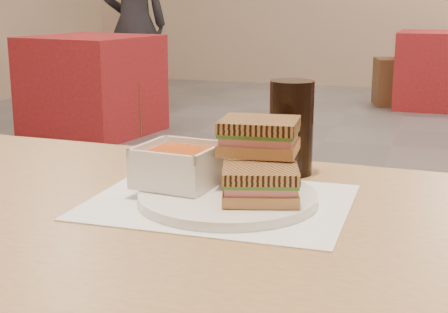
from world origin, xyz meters
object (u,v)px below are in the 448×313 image
(bg_chair_0r, at_px, (122,105))
(patron_a, at_px, (134,24))
(main_table, at_px, (162,281))
(cola_glass, at_px, (291,128))
(bg_chair_2l, at_px, (396,82))
(panini_lower, at_px, (260,184))
(bg_table_0, at_px, (92,85))
(plate, at_px, (228,198))
(bg_table_2, at_px, (441,70))
(soup_bowl, at_px, (179,167))

(bg_chair_0r, relative_size, patron_a, 0.29)
(main_table, relative_size, cola_glass, 7.57)
(cola_glass, distance_m, patron_a, 5.05)
(bg_chair_2l, bearing_deg, panini_lower, -88.13)
(main_table, bearing_deg, patron_a, 116.29)
(bg_chair_2l, height_order, patron_a, patron_a)
(cola_glass, relative_size, bg_table_0, 0.16)
(plate, bearing_deg, bg_table_2, 87.27)
(soup_bowl, xyz_separation_m, panini_lower, (0.14, -0.04, -0.00))
(main_table, height_order, bg_chair_2l, main_table)
(bg_table_2, relative_size, bg_chair_0r, 1.79)
(panini_lower, distance_m, bg_table_2, 5.81)
(bg_table_0, distance_m, bg_table_2, 3.34)
(bg_chair_0r, bearing_deg, bg_table_2, 41.05)
(plate, xyz_separation_m, patron_a, (-2.39, 4.62, 0.04))
(bg_table_0, xyz_separation_m, bg_table_2, (2.56, 2.15, -0.02))
(soup_bowl, bearing_deg, bg_table_2, 86.42)
(bg_table_2, xyz_separation_m, patron_a, (-2.67, -1.15, 0.44))
(bg_table_2, relative_size, patron_a, 0.51)
(plate, height_order, patron_a, patron_a)
(bg_table_2, bearing_deg, plate, -92.73)
(plate, xyz_separation_m, bg_table_2, (0.27, 5.77, -0.40))
(main_table, distance_m, bg_chair_2l, 5.84)
(bg_chair_2l, bearing_deg, bg_table_2, -0.53)
(bg_table_2, bearing_deg, bg_table_0, -140.00)
(main_table, bearing_deg, panini_lower, 12.80)
(plate, distance_m, bg_table_2, 5.79)
(main_table, height_order, panini_lower, panini_lower)
(main_table, xyz_separation_m, cola_glass, (0.14, 0.25, 0.19))
(main_table, xyz_separation_m, panini_lower, (0.14, 0.03, 0.15))
(soup_bowl, height_order, panini_lower, soup_bowl)
(cola_glass, relative_size, patron_a, 0.10)
(bg_table_2, bearing_deg, cola_glass, -92.31)
(plate, bearing_deg, cola_glass, 75.69)
(main_table, height_order, bg_table_0, bg_table_0)
(panini_lower, relative_size, patron_a, 0.08)
(soup_bowl, bearing_deg, panini_lower, -15.66)
(plate, relative_size, soup_bowl, 2.09)
(main_table, xyz_separation_m, soup_bowl, (0.00, 0.07, 0.16))
(main_table, relative_size, bg_table_2, 1.48)
(plate, height_order, bg_table_0, plate)
(cola_glass, distance_m, bg_table_0, 4.17)
(plate, height_order, bg_chair_0r, plate)
(panini_lower, distance_m, bg_chair_2l, 5.83)
(plate, bearing_deg, soup_bowl, 167.56)
(panini_lower, bearing_deg, bg_chair_0r, 119.83)
(main_table, distance_m, cola_glass, 0.34)
(main_table, bearing_deg, cola_glass, 61.33)
(bg_table_0, height_order, bg_table_2, bg_table_0)
(panini_lower, height_order, bg_table_2, panini_lower)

